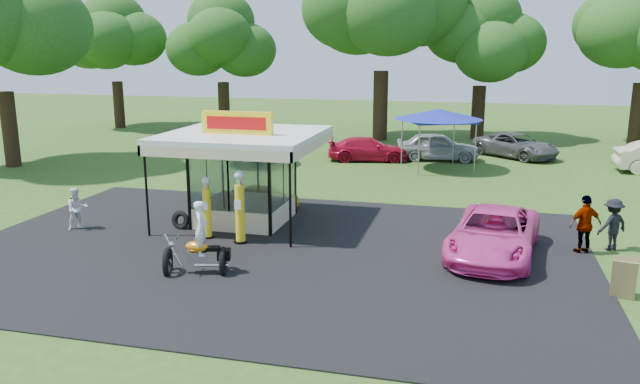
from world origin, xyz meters
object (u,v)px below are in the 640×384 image
(pink_sedan, at_px, (494,234))
(spectator_east_b, at_px, (585,225))
(bg_car_d, at_px, (516,145))
(tent_east, at_px, (438,115))
(motorcycle, at_px, (200,245))
(tent_west, at_px, (238,118))
(kiosk_car, at_px, (265,196))
(bg_car_a, at_px, (237,146))
(a_frame_sign, at_px, (624,279))
(spectator_east_a, at_px, (612,224))
(gas_station_kiosk, at_px, (244,175))
(bg_car_b, at_px, (368,149))
(gas_pump_left, at_px, (207,209))
(spectator_west, at_px, (77,209))
(bg_car_c, at_px, (438,146))
(gas_pump_right, at_px, (240,209))

(pink_sedan, bearing_deg, spectator_east_b, 28.32)
(bg_car_d, height_order, tent_east, tent_east)
(motorcycle, relative_size, tent_west, 0.55)
(kiosk_car, height_order, pink_sedan, pink_sedan)
(bg_car_a, relative_size, tent_east, 0.99)
(a_frame_sign, distance_m, bg_car_d, 21.63)
(spectator_east_a, bearing_deg, gas_station_kiosk, -35.66)
(spectator_east_a, height_order, bg_car_b, spectator_east_a)
(tent_east, bearing_deg, spectator_east_a, -62.65)
(a_frame_sign, bearing_deg, bg_car_d, 105.80)
(gas_pump_left, bearing_deg, bg_car_d, 60.60)
(tent_east, bearing_deg, tent_west, -172.96)
(a_frame_sign, bearing_deg, spectator_west, -175.07)
(a_frame_sign, bearing_deg, spectator_east_a, 95.05)
(pink_sedan, height_order, spectator_east_a, spectator_east_a)
(kiosk_car, bearing_deg, tent_east, -31.39)
(gas_station_kiosk, distance_m, motorcycle, 5.57)
(tent_west, bearing_deg, gas_station_kiosk, -67.45)
(bg_car_b, bearing_deg, gas_pump_left, 158.87)
(kiosk_car, bearing_deg, tent_west, 27.46)
(kiosk_car, height_order, tent_east, tent_east)
(spectator_east_b, bearing_deg, spectator_east_a, -172.26)
(gas_station_kiosk, distance_m, bg_car_c, 16.28)
(motorcycle, relative_size, spectator_east_a, 1.33)
(a_frame_sign, distance_m, pink_sedan, 4.15)
(gas_station_kiosk, height_order, spectator_east_a, gas_station_kiosk)
(bg_car_c, height_order, tent_west, tent_west)
(gas_pump_left, distance_m, a_frame_sign, 12.80)
(spectator_east_a, distance_m, tent_east, 14.15)
(kiosk_car, bearing_deg, pink_sedan, -114.08)
(gas_pump_right, height_order, spectator_east_b, gas_pump_right)
(motorcycle, bearing_deg, bg_car_b, 69.00)
(a_frame_sign, distance_m, bg_car_b, 20.83)
(gas_pump_left, distance_m, pink_sedan, 9.41)
(pink_sedan, bearing_deg, bg_car_d, 93.29)
(gas_pump_right, relative_size, kiosk_car, 0.88)
(gas_station_kiosk, xyz_separation_m, pink_sedan, (8.90, -1.77, -1.04))
(pink_sedan, bearing_deg, gas_pump_right, -166.99)
(pink_sedan, xyz_separation_m, spectator_east_b, (2.77, 1.03, 0.21))
(gas_pump_left, bearing_deg, pink_sedan, 2.89)
(kiosk_car, bearing_deg, spectator_east_a, -100.45)
(gas_station_kiosk, bearing_deg, kiosk_car, 90.00)
(pink_sedan, distance_m, spectator_west, 14.35)
(bg_car_d, height_order, tent_west, tent_west)
(bg_car_a, relative_size, tent_west, 1.13)
(spectator_east_a, bearing_deg, tent_west, -68.04)
(a_frame_sign, bearing_deg, motorcycle, -163.32)
(gas_pump_right, xyz_separation_m, a_frame_sign, (11.32, -1.90, -0.65))
(gas_station_kiosk, height_order, bg_car_a, gas_station_kiosk)
(spectator_west, bearing_deg, pink_sedan, -49.85)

